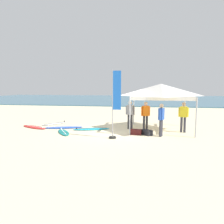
{
  "coord_description": "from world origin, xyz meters",
  "views": [
    {
      "loc": [
        1.47,
        -11.6,
        2.55
      ],
      "look_at": [
        -0.65,
        1.39,
        1.0
      ],
      "focal_mm": 33.78,
      "sensor_mm": 36.0,
      "label": 1
    }
  ],
  "objects_px": {
    "surfboard_cyan": "(91,129)",
    "banner_flag": "(115,107)",
    "surfboard_blue": "(64,127)",
    "person_orange": "(146,114)",
    "surfboard_white": "(55,124)",
    "gear_bag_by_pole": "(136,132)",
    "canopy_tent": "(161,90)",
    "person_yellow": "(183,115)",
    "person_grey": "(130,113)",
    "surfboard_red": "(34,127)",
    "person_blue": "(161,118)",
    "surfboard_teal": "(64,132)",
    "gear_bag_near_tent": "(147,132)"
  },
  "relations": [
    {
      "from": "person_grey",
      "to": "person_blue",
      "type": "height_order",
      "value": "same"
    },
    {
      "from": "person_yellow",
      "to": "person_orange",
      "type": "distance_m",
      "value": 2.12
    },
    {
      "from": "surfboard_teal",
      "to": "person_grey",
      "type": "bearing_deg",
      "value": 25.61
    },
    {
      "from": "surfboard_cyan",
      "to": "person_grey",
      "type": "height_order",
      "value": "person_grey"
    },
    {
      "from": "canopy_tent",
      "to": "surfboard_white",
      "type": "distance_m",
      "value": 7.52
    },
    {
      "from": "surfboard_red",
      "to": "person_blue",
      "type": "height_order",
      "value": "person_blue"
    },
    {
      "from": "canopy_tent",
      "to": "person_yellow",
      "type": "height_order",
      "value": "canopy_tent"
    },
    {
      "from": "surfboard_red",
      "to": "gear_bag_near_tent",
      "type": "xyz_separation_m",
      "value": [
        7.08,
        -0.95,
        0.1
      ]
    },
    {
      "from": "canopy_tent",
      "to": "person_yellow",
      "type": "relative_size",
      "value": 2.03
    },
    {
      "from": "surfboard_red",
      "to": "gear_bag_by_pole",
      "type": "bearing_deg",
      "value": -8.48
    },
    {
      "from": "canopy_tent",
      "to": "person_grey",
      "type": "height_order",
      "value": "canopy_tent"
    },
    {
      "from": "person_yellow",
      "to": "person_blue",
      "type": "distance_m",
      "value": 1.79
    },
    {
      "from": "banner_flag",
      "to": "gear_bag_near_tent",
      "type": "distance_m",
      "value": 2.38
    },
    {
      "from": "surfboard_cyan",
      "to": "person_orange",
      "type": "xyz_separation_m",
      "value": [
        3.23,
        0.22,
        0.95
      ]
    },
    {
      "from": "surfboard_blue",
      "to": "surfboard_teal",
      "type": "bearing_deg",
      "value": -68.81
    },
    {
      "from": "surfboard_red",
      "to": "person_blue",
      "type": "relative_size",
      "value": 1.28
    },
    {
      "from": "person_yellow",
      "to": "banner_flag",
      "type": "relative_size",
      "value": 0.5
    },
    {
      "from": "surfboard_teal",
      "to": "person_orange",
      "type": "xyz_separation_m",
      "value": [
        4.54,
        1.36,
        0.95
      ]
    },
    {
      "from": "surfboard_white",
      "to": "gear_bag_by_pole",
      "type": "relative_size",
      "value": 3.03
    },
    {
      "from": "canopy_tent",
      "to": "person_orange",
      "type": "relative_size",
      "value": 2.03
    },
    {
      "from": "canopy_tent",
      "to": "surfboard_white",
      "type": "relative_size",
      "value": 1.91
    },
    {
      "from": "surfboard_blue",
      "to": "person_orange",
      "type": "distance_m",
      "value": 5.15
    },
    {
      "from": "canopy_tent",
      "to": "surfboard_cyan",
      "type": "height_order",
      "value": "canopy_tent"
    },
    {
      "from": "person_yellow",
      "to": "person_blue",
      "type": "xyz_separation_m",
      "value": [
        -1.3,
        -1.23,
        0.0
      ]
    },
    {
      "from": "surfboard_red",
      "to": "person_yellow",
      "type": "bearing_deg",
      "value": 0.32
    },
    {
      "from": "surfboard_white",
      "to": "person_blue",
      "type": "xyz_separation_m",
      "value": [
        7.04,
        -2.6,
        0.95
      ]
    },
    {
      "from": "surfboard_cyan",
      "to": "person_orange",
      "type": "bearing_deg",
      "value": 3.88
    },
    {
      "from": "surfboard_blue",
      "to": "person_orange",
      "type": "relative_size",
      "value": 1.42
    },
    {
      "from": "canopy_tent",
      "to": "person_orange",
      "type": "distance_m",
      "value": 1.68
    },
    {
      "from": "surfboard_cyan",
      "to": "gear_bag_by_pole",
      "type": "xyz_separation_m",
      "value": [
        2.73,
        -0.95,
        0.1
      ]
    },
    {
      "from": "surfboard_cyan",
      "to": "gear_bag_by_pole",
      "type": "bearing_deg",
      "value": -19.13
    },
    {
      "from": "surfboard_white",
      "to": "canopy_tent",
      "type": "bearing_deg",
      "value": -7.19
    },
    {
      "from": "surfboard_blue",
      "to": "surfboard_cyan",
      "type": "bearing_deg",
      "value": -6.33
    },
    {
      "from": "person_grey",
      "to": "surfboard_blue",
      "type": "bearing_deg",
      "value": -174.73
    },
    {
      "from": "surfboard_white",
      "to": "person_yellow",
      "type": "xyz_separation_m",
      "value": [
        8.35,
        -1.37,
        0.95
      ]
    },
    {
      "from": "canopy_tent",
      "to": "person_orange",
      "type": "bearing_deg",
      "value": -158.93
    },
    {
      "from": "surfboard_blue",
      "to": "gear_bag_near_tent",
      "type": "height_order",
      "value": "gear_bag_near_tent"
    },
    {
      "from": "person_yellow",
      "to": "banner_flag",
      "type": "distance_m",
      "value": 4.18
    },
    {
      "from": "person_yellow",
      "to": "person_grey",
      "type": "distance_m",
      "value": 3.09
    },
    {
      "from": "surfboard_red",
      "to": "banner_flag",
      "type": "distance_m",
      "value": 6.02
    },
    {
      "from": "surfboard_cyan",
      "to": "banner_flag",
      "type": "bearing_deg",
      "value": -48.49
    },
    {
      "from": "canopy_tent",
      "to": "surfboard_white",
      "type": "height_order",
      "value": "canopy_tent"
    },
    {
      "from": "surfboard_red",
      "to": "person_grey",
      "type": "bearing_deg",
      "value": 5.34
    },
    {
      "from": "surfboard_teal",
      "to": "person_yellow",
      "type": "height_order",
      "value": "person_yellow"
    },
    {
      "from": "person_grey",
      "to": "gear_bag_by_pole",
      "type": "bearing_deg",
      "value": -74.07
    },
    {
      "from": "person_blue",
      "to": "gear_bag_near_tent",
      "type": "bearing_deg",
      "value": 162.51
    },
    {
      "from": "surfboard_red",
      "to": "person_yellow",
      "type": "height_order",
      "value": "person_yellow"
    },
    {
      "from": "surfboard_cyan",
      "to": "person_yellow",
      "type": "distance_m",
      "value": 5.43
    },
    {
      "from": "surfboard_white",
      "to": "banner_flag",
      "type": "bearing_deg",
      "value": -35.68
    },
    {
      "from": "surfboard_cyan",
      "to": "banner_flag",
      "type": "xyz_separation_m",
      "value": [
        1.73,
        -1.95,
        1.54
      ]
    }
  ]
}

